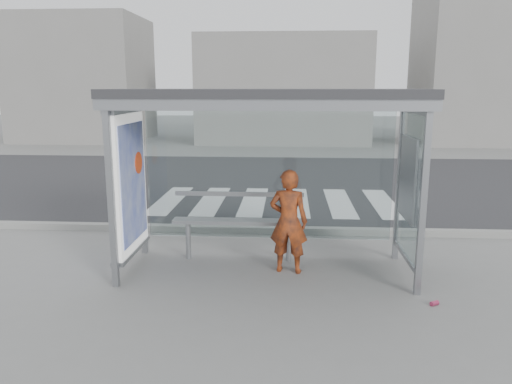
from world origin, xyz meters
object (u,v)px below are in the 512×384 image
bus_shelter (240,135)px  bench (238,221)px  person (289,221)px  soda_can (434,303)px

bus_shelter → bench: bus_shelter is taller
bus_shelter → person: size_ratio=2.80×
person → soda_can: bearing=159.1°
person → bench: person is taller
person → soda_can: (1.81, -1.05, -0.73)m
soda_can → bus_shelter: bearing=156.3°
bus_shelter → person: 1.41m
bus_shelter → person: bus_shelter is taller
person → soda_can: size_ratio=13.95×
soda_can → person: bearing=149.9°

